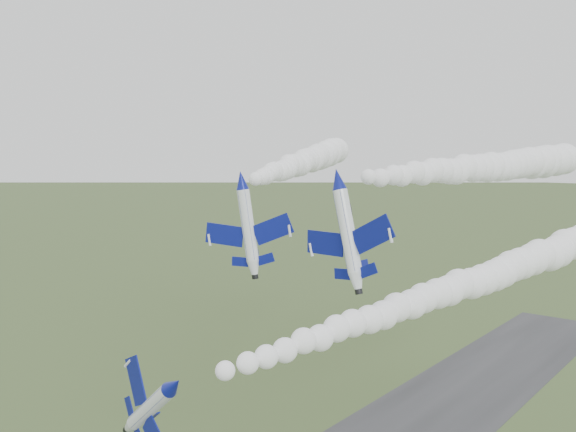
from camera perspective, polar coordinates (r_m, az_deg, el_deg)
name	(u,v)px	position (r m, az deg, el deg)	size (l,w,h in m)	color
jet_lead	(173,385)	(55.95, -10.18, -14.59)	(6.62, 12.23, 8.01)	white
smoke_trail_jet_lead	(455,288)	(79.66, 14.58, -6.21)	(4.92, 69.81, 4.92)	silver
jet_pair_left	(241,180)	(78.31, -4.19, 3.21)	(11.07, 12.79, 3.49)	white
smoke_trail_jet_pair_left	(307,161)	(117.18, 1.67, 4.92)	(5.94, 74.27, 5.94)	silver
jet_pair_right	(337,179)	(69.16, 4.39, 3.32)	(11.17, 13.74, 4.08)	white
smoke_trail_jet_pair_right	(489,166)	(102.50, 17.46, 4.22)	(5.94, 70.65, 5.94)	silver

